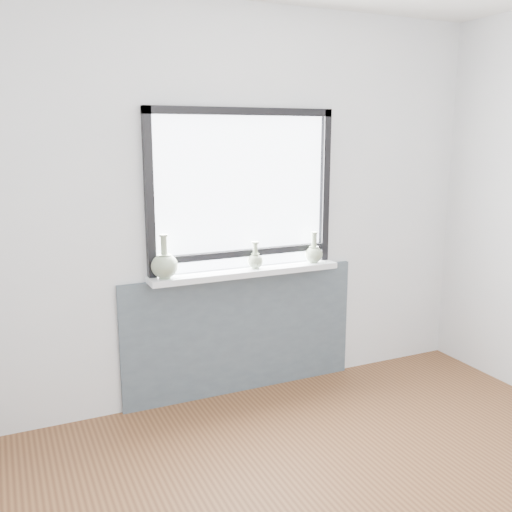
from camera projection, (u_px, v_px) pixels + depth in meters
name	position (u px, v px, depth m)	size (l,w,h in m)	color
back_wall	(240.00, 208.00, 3.81)	(3.60, 0.02, 2.60)	silver
apron_panel	(242.00, 333.00, 3.97)	(1.70, 0.03, 0.86)	#4D5A65
windowsill	(246.00, 272.00, 3.81)	(1.32, 0.18, 0.04)	silver
window	(242.00, 187.00, 3.75)	(1.30, 0.06, 1.05)	black
vase_a	(165.00, 265.00, 3.55)	(0.17, 0.17, 0.28)	#8FA381
vase_b	(255.00, 260.00, 3.82)	(0.11, 0.11, 0.18)	#8FA381
vase_c	(314.00, 253.00, 3.99)	(0.12, 0.12, 0.22)	#8FA381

